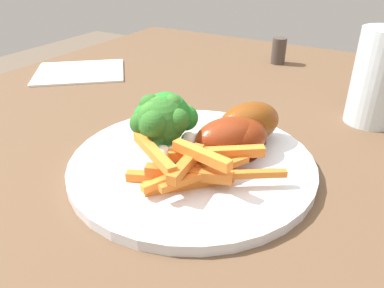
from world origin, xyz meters
name	(u,v)px	position (x,y,z in m)	size (l,w,h in m)	color
dining_table	(150,219)	(0.00, 0.00, 0.64)	(1.29, 0.90, 0.73)	brown
dinner_plate	(192,163)	(0.02, -0.05, 0.73)	(0.28, 0.28, 0.01)	silver
broccoli_floret_front	(166,117)	(0.03, -0.01, 0.78)	(0.07, 0.06, 0.07)	#8CAA4B
broccoli_floret_middle	(160,117)	(0.02, -0.01, 0.78)	(0.06, 0.05, 0.07)	#89BF4A
broccoli_floret_back	(160,122)	(0.01, -0.02, 0.78)	(0.06, 0.07, 0.07)	#85B053
carrot_fries_pile	(192,167)	(-0.02, -0.08, 0.76)	(0.12, 0.17, 0.04)	orange
chicken_drumstick_near	(246,124)	(0.09, -0.09, 0.76)	(0.13, 0.10, 0.05)	#532209
chicken_drumstick_far	(225,139)	(0.04, -0.08, 0.76)	(0.12, 0.10, 0.05)	#591A0A
chicken_drumstick_extra	(235,138)	(0.05, -0.09, 0.76)	(0.12, 0.10, 0.04)	#561909
water_glass	(378,78)	(0.26, -0.21, 0.79)	(0.07, 0.07, 0.13)	silver
napkin	(80,72)	(0.21, 0.32, 0.73)	(0.17, 0.14, 0.00)	white
pepper_shaker	(280,51)	(0.47, 0.00, 0.75)	(0.03, 0.03, 0.05)	#423833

